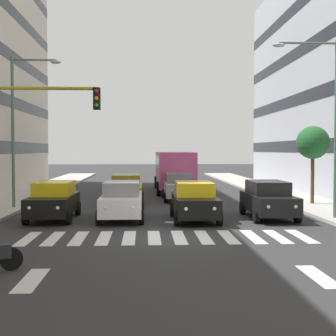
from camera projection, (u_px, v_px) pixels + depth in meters
ground_plane at (167, 237)px, 17.25m from camera, size 180.00×180.00×0.00m
crosswalk_markings at (167, 237)px, 17.25m from camera, size 10.35×2.80×0.01m
lane_arrow_0 at (318, 276)px, 11.94m from camera, size 0.50×2.20×0.01m
lane_arrow_1 at (31, 280)px, 11.59m from camera, size 0.50×2.20×0.01m
car_0 at (268, 199)px, 22.09m from camera, size 2.02×4.44×1.72m
car_1 at (194, 201)px, 21.38m from camera, size 2.02×4.44×1.72m
car_2 at (122, 200)px, 21.65m from camera, size 2.02×4.44×1.72m
car_3 at (54, 200)px, 21.67m from camera, size 2.02×4.44×1.72m
car_row2_0 at (126, 189)px, 28.01m from camera, size 2.02×4.44×1.72m
car_row2_1 at (179, 186)px, 29.98m from camera, size 2.02×4.44×1.72m
bus_behind_traffic at (174, 167)px, 36.44m from camera, size 2.78×10.50×3.00m
traffic_light_gantry at (11, 134)px, 16.53m from camera, size 4.45×0.36×5.50m
street_lamp_left at (326, 111)px, 21.07m from camera, size 2.96×0.28×7.85m
street_lamp_right at (20, 117)px, 25.04m from camera, size 2.62×0.28×7.88m
street_tree_1 at (313, 143)px, 26.85m from camera, size 1.86×1.86×4.37m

